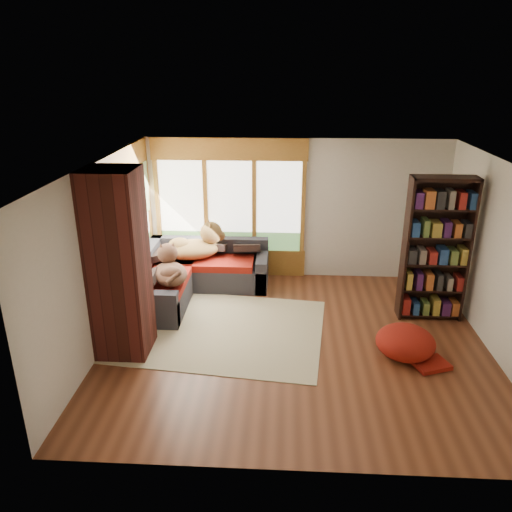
% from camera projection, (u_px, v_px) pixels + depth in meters
% --- Properties ---
extents(floor, '(5.50, 5.50, 0.00)m').
position_uv_depth(floor, '(295.00, 341.00, 7.32)').
color(floor, '#572B18').
rests_on(floor, ground).
extents(ceiling, '(5.50, 5.50, 0.00)m').
position_uv_depth(ceiling, '(301.00, 165.00, 6.39)').
color(ceiling, white).
extents(wall_back, '(5.50, 0.04, 2.60)m').
position_uv_depth(wall_back, '(295.00, 210.00, 9.18)').
color(wall_back, silver).
rests_on(wall_back, ground).
extents(wall_front, '(5.50, 0.04, 2.60)m').
position_uv_depth(wall_front, '(304.00, 360.00, 4.53)').
color(wall_front, silver).
rests_on(wall_front, ground).
extents(wall_left, '(0.04, 5.00, 2.60)m').
position_uv_depth(wall_left, '(102.00, 255.00, 7.00)').
color(wall_left, silver).
rests_on(wall_left, ground).
extents(wall_right, '(0.04, 5.00, 2.60)m').
position_uv_depth(wall_right, '(502.00, 263.00, 6.71)').
color(wall_right, silver).
rests_on(wall_right, ground).
extents(windows_back, '(2.82, 0.10, 1.90)m').
position_uv_depth(windows_back, '(230.00, 207.00, 9.20)').
color(windows_back, olive).
rests_on(windows_back, wall_back).
extents(windows_left, '(0.10, 2.62, 1.90)m').
position_uv_depth(windows_left, '(129.00, 226.00, 8.10)').
color(windows_left, olive).
rests_on(windows_left, wall_left).
extents(roller_blind, '(0.03, 0.72, 0.90)m').
position_uv_depth(roller_blind, '(142.00, 190.00, 8.73)').
color(roller_blind, gray).
rests_on(roller_blind, wall_left).
extents(brick_chimney, '(0.70, 0.70, 2.60)m').
position_uv_depth(brick_chimney, '(118.00, 265.00, 6.66)').
color(brick_chimney, '#471914').
rests_on(brick_chimney, ground).
extents(sectional_sofa, '(2.20, 2.20, 0.80)m').
position_uv_depth(sectional_sofa, '(184.00, 274.00, 8.90)').
color(sectional_sofa, '#26252B').
rests_on(sectional_sofa, ground).
extents(area_rug, '(3.39, 2.74, 0.01)m').
position_uv_depth(area_rug, '(218.00, 329.00, 7.66)').
color(area_rug, silver).
rests_on(area_rug, ground).
extents(bookshelf, '(0.98, 0.33, 2.28)m').
position_uv_depth(bookshelf, '(436.00, 250.00, 7.65)').
color(bookshelf, black).
rests_on(bookshelf, ground).
extents(pouf, '(1.04, 1.04, 0.44)m').
position_uv_depth(pouf, '(405.00, 342.00, 6.88)').
color(pouf, '#97170B').
rests_on(pouf, area_rug).
extents(dog_tan, '(1.15, 0.89, 0.57)m').
position_uv_depth(dog_tan, '(196.00, 243.00, 8.92)').
color(dog_tan, olive).
rests_on(dog_tan, sectional_sofa).
extents(dog_brindle, '(0.77, 0.97, 0.48)m').
position_uv_depth(dog_brindle, '(169.00, 267.00, 7.99)').
color(dog_brindle, '#3E2920').
rests_on(dog_brindle, sectional_sofa).
extents(throw_pillows, '(1.98, 1.68, 0.45)m').
position_uv_depth(throw_pillows, '(189.00, 248.00, 8.77)').
color(throw_pillows, black).
rests_on(throw_pillows, sectional_sofa).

